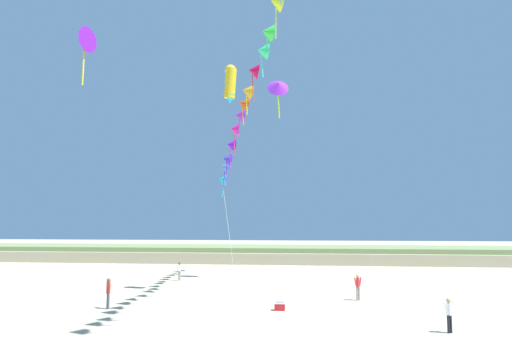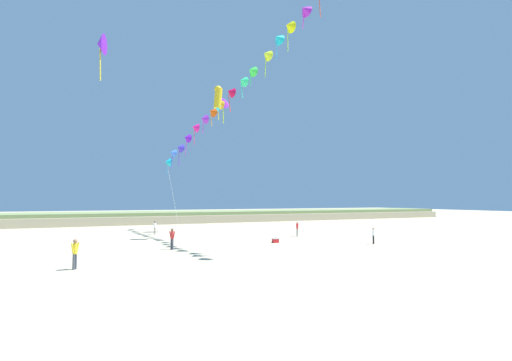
% 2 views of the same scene
% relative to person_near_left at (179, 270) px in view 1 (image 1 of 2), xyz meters
% --- Properties ---
extents(ground_plane, '(240.00, 240.00, 0.00)m').
position_rel_person_near_left_xyz_m(ground_plane, '(4.50, -21.52, -0.88)').
color(ground_plane, '#C1B28E').
extents(dune_ridge, '(120.00, 12.75, 1.88)m').
position_rel_person_near_left_xyz_m(dune_ridge, '(4.50, 21.84, 0.05)').
color(dune_ridge, tan).
rests_on(dune_ridge, ground).
extents(person_near_left, '(0.43, 0.43, 1.53)m').
position_rel_person_near_left_xyz_m(person_near_left, '(0.00, 0.00, 0.00)').
color(person_near_left, gray).
rests_on(person_near_left, ground).
extents(person_near_right, '(0.43, 0.51, 1.69)m').
position_rel_person_near_left_xyz_m(person_near_right, '(-0.21, -13.06, 0.09)').
color(person_near_right, '#474C56').
rests_on(person_near_right, ground).
extents(person_mid_center, '(0.52, 0.37, 1.62)m').
position_rel_person_near_left_xyz_m(person_mid_center, '(13.94, -8.43, 0.05)').
color(person_mid_center, gray).
rests_on(person_mid_center, ground).
extents(person_far_left, '(0.49, 0.32, 1.49)m').
position_rel_person_near_left_xyz_m(person_far_left, '(17.04, -16.65, -0.02)').
color(person_far_left, black).
rests_on(person_far_left, ground).
extents(kite_banner_string, '(11.83, 29.67, 24.65)m').
position_rel_person_near_left_xyz_m(kite_banner_string, '(7.72, -7.61, 15.82)').
color(kite_banner_string, '#18C1D4').
extents(large_kite_low_lead, '(2.06, 1.74, 3.81)m').
position_rel_person_near_left_xyz_m(large_kite_low_lead, '(8.37, 0.66, 15.79)').
color(large_kite_low_lead, '#9A2DF0').
extents(large_kite_mid_trail, '(1.21, 1.14, 2.84)m').
position_rel_person_near_left_xyz_m(large_kite_mid_trail, '(5.47, -6.59, 13.91)').
color(large_kite_mid_trail, yellow).
extents(large_kite_high_solo, '(1.14, 2.09, 4.55)m').
position_rel_person_near_left_xyz_m(large_kite_high_solo, '(-5.96, -6.10, 17.80)').
color(large_kite_high_solo, '#811DE7').
extents(beach_cooler, '(0.58, 0.41, 0.46)m').
position_rel_person_near_left_xyz_m(beach_cooler, '(9.35, -12.33, -0.67)').
color(beach_cooler, red).
rests_on(beach_cooler, ground).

